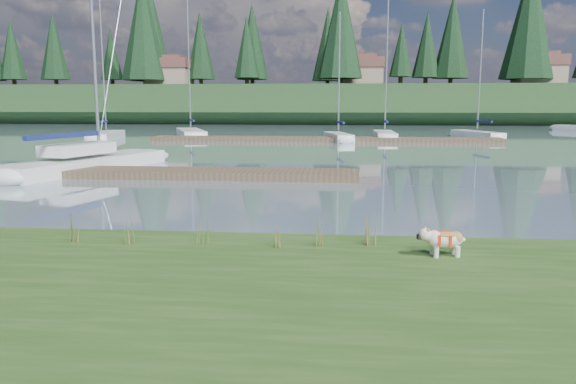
# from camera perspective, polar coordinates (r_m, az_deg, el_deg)

# --- Properties ---
(ground) EXTENTS (200.00, 200.00, 0.00)m
(ground) POSITION_cam_1_polar(r_m,az_deg,el_deg) (42.26, 0.91, 5.20)
(ground) COLOR gray
(ground) RESTS_ON ground
(bank) EXTENTS (60.00, 9.00, 0.35)m
(bank) POSITION_cam_1_polar(r_m,az_deg,el_deg) (7.40, -22.50, -12.86)
(bank) COLOR #2D4C1C
(bank) RESTS_ON ground
(ridge) EXTENTS (200.00, 20.00, 5.00)m
(ridge) POSITION_cam_1_polar(r_m,az_deg,el_deg) (85.10, 3.25, 8.82)
(ridge) COLOR #1C351A
(ridge) RESTS_ON ground
(bulldog) EXTENTS (0.80, 0.41, 0.47)m
(bulldog) POSITION_cam_1_polar(r_m,az_deg,el_deg) (9.59, 15.57, -4.58)
(bulldog) COLOR silver
(bulldog) RESTS_ON bank
(sailboat_main) EXTENTS (4.51, 10.03, 14.09)m
(sailboat_main) POSITION_cam_1_polar(r_m,az_deg,el_deg) (25.84, -18.68, 3.19)
(sailboat_main) COLOR white
(sailboat_main) RESTS_ON ground
(dock_near) EXTENTS (16.00, 2.00, 0.30)m
(dock_near) POSITION_cam_1_polar(r_m,az_deg,el_deg) (22.44, -13.70, 1.89)
(dock_near) COLOR #4C3D2C
(dock_near) RESTS_ON ground
(dock_far) EXTENTS (26.00, 2.20, 0.30)m
(dock_far) POSITION_cam_1_polar(r_m,az_deg,el_deg) (42.14, 3.63, 5.37)
(dock_far) COLOR #4C3D2C
(dock_far) RESTS_ON ground
(sailboat_bg_0) EXTENTS (3.02, 8.08, 11.51)m
(sailboat_bg_0) POSITION_cam_1_polar(r_m,az_deg,el_deg) (47.38, -17.79, 5.58)
(sailboat_bg_0) COLOR white
(sailboat_bg_0) RESTS_ON ground
(sailboat_bg_1) EXTENTS (4.93, 9.11, 13.41)m
(sailboat_bg_1) POSITION_cam_1_polar(r_m,az_deg,el_deg) (49.85, -9.95, 6.03)
(sailboat_bg_1) COLOR white
(sailboat_bg_1) RESTS_ON ground
(sailboat_bg_2) EXTENTS (2.55, 6.35, 9.56)m
(sailboat_bg_2) POSITION_cam_1_polar(r_m,az_deg,el_deg) (43.36, 4.97, 5.71)
(sailboat_bg_2) COLOR white
(sailboat_bg_2) RESTS_ON ground
(sailboat_bg_3) EXTENTS (1.51, 7.37, 10.90)m
(sailboat_bg_3) POSITION_cam_1_polar(r_m,az_deg,el_deg) (46.23, 9.73, 5.81)
(sailboat_bg_3) COLOR white
(sailboat_bg_3) RESTS_ON ground
(sailboat_bg_4) EXTENTS (3.43, 6.91, 10.21)m
(sailboat_bg_4) POSITION_cam_1_polar(r_m,az_deg,el_deg) (48.60, 18.28, 5.64)
(sailboat_bg_4) COLOR white
(sailboat_bg_4) RESTS_ON ground
(weed_0) EXTENTS (0.17, 0.14, 0.54)m
(weed_0) POSITION_cam_1_polar(r_m,az_deg,el_deg) (10.42, -15.96, -3.90)
(weed_0) COLOR #475B23
(weed_0) RESTS_ON bank
(weed_1) EXTENTS (0.17, 0.14, 0.50)m
(weed_1) POSITION_cam_1_polar(r_m,az_deg,el_deg) (10.12, -8.60, -4.12)
(weed_1) COLOR #475B23
(weed_1) RESTS_ON bank
(weed_2) EXTENTS (0.17, 0.14, 0.61)m
(weed_2) POSITION_cam_1_polar(r_m,az_deg,el_deg) (9.87, 3.14, -4.11)
(weed_2) COLOR #475B23
(weed_2) RESTS_ON bank
(weed_3) EXTENTS (0.17, 0.14, 0.55)m
(weed_3) POSITION_cam_1_polar(r_m,az_deg,el_deg) (10.90, -20.76, -3.55)
(weed_3) COLOR #475B23
(weed_3) RESTS_ON bank
(weed_4) EXTENTS (0.17, 0.14, 0.47)m
(weed_4) POSITION_cam_1_polar(r_m,az_deg,el_deg) (9.82, -1.00, -4.51)
(weed_4) COLOR #475B23
(weed_4) RESTS_ON bank
(weed_5) EXTENTS (0.17, 0.14, 0.72)m
(weed_5) POSITION_cam_1_polar(r_m,az_deg,el_deg) (10.03, 8.50, -3.70)
(weed_5) COLOR #475B23
(weed_5) RESTS_ON bank
(mud_lip) EXTENTS (60.00, 0.50, 0.14)m
(mud_lip) POSITION_cam_1_polar(r_m,az_deg,el_deg) (11.30, -12.01, -5.38)
(mud_lip) COLOR #33281C
(mud_lip) RESTS_ON ground
(conifer_1) EXTENTS (4.40, 4.40, 11.30)m
(conifer_1) POSITION_cam_1_polar(r_m,az_deg,el_deg) (94.04, -22.67, 13.53)
(conifer_1) COLOR #382619
(conifer_1) RESTS_ON ridge
(conifer_2) EXTENTS (6.60, 6.60, 16.05)m
(conifer_2) POSITION_cam_1_polar(r_m,az_deg,el_deg) (85.57, -14.50, 15.97)
(conifer_2) COLOR #382619
(conifer_2) RESTS_ON ridge
(conifer_3) EXTENTS (4.84, 4.84, 12.25)m
(conifer_3) POSITION_cam_1_polar(r_m,az_deg,el_deg) (85.55, -3.67, 15.01)
(conifer_3) COLOR #382619
(conifer_3) RESTS_ON ridge
(conifer_4) EXTENTS (6.16, 6.16, 15.10)m
(conifer_4) POSITION_cam_1_polar(r_m,az_deg,el_deg) (78.70, 5.39, 16.51)
(conifer_4) COLOR #382619
(conifer_4) RESTS_ON ridge
(conifer_5) EXTENTS (3.96, 3.96, 10.35)m
(conifer_5) POSITION_cam_1_polar(r_m,az_deg,el_deg) (83.24, 13.93, 14.31)
(conifer_5) COLOR #382619
(conifer_5) RESTS_ON ridge
(conifer_6) EXTENTS (7.04, 7.04, 17.00)m
(conifer_6) POSITION_cam_1_polar(r_m,az_deg,el_deg) (84.48, 23.32, 15.93)
(conifer_6) COLOR #382619
(conifer_6) RESTS_ON ridge
(house_0) EXTENTS (6.30, 5.30, 4.65)m
(house_0) POSITION_cam_1_polar(r_m,az_deg,el_deg) (85.97, -11.95, 11.85)
(house_0) COLOR gray
(house_0) RESTS_ON ridge
(house_1) EXTENTS (6.30, 5.30, 4.65)m
(house_1) POSITION_cam_1_polar(r_m,az_deg,el_deg) (83.19, 7.45, 12.07)
(house_1) COLOR gray
(house_1) RESTS_ON ridge
(house_2) EXTENTS (6.30, 5.30, 4.65)m
(house_2) POSITION_cam_1_polar(r_m,az_deg,el_deg) (85.42, 24.13, 11.29)
(house_2) COLOR gray
(house_2) RESTS_ON ridge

